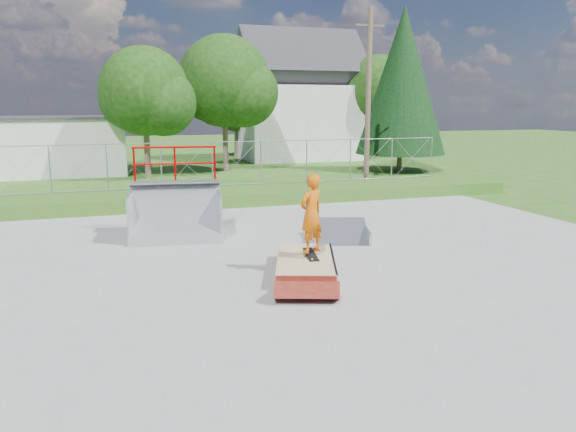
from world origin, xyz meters
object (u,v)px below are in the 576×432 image
object	(u,v)px
skater	(311,217)
flat_bank_ramp	(340,232)
quarter_pipe	(175,194)
grind_box	(306,266)

from	to	relation	value
skater	flat_bank_ramp	bearing A→B (deg)	-151.87
quarter_pipe	flat_bank_ramp	distance (m)	4.74
grind_box	flat_bank_ramp	bearing A→B (deg)	72.60
quarter_pipe	flat_bank_ramp	bearing A→B (deg)	-13.59
flat_bank_ramp	skater	world-z (taller)	skater
flat_bank_ramp	grind_box	bearing A→B (deg)	-108.64
grind_box	skater	world-z (taller)	skater
flat_bank_ramp	skater	bearing A→B (deg)	-106.95
grind_box	flat_bank_ramp	world-z (taller)	flat_bank_ramp
skater	quarter_pipe	bearing A→B (deg)	-87.81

